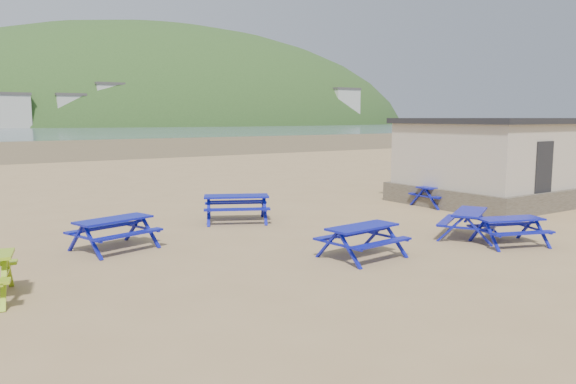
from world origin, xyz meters
TOP-DOWN VIEW (x-y plane):
  - ground at (0.00, 0.00)m, footprint 400.00×400.00m
  - wet_sand at (0.00, 55.00)m, footprint 400.00×400.00m
  - picnic_table_blue_a at (-4.31, 1.34)m, footprint 2.14×1.90m
  - picnic_table_blue_b at (-0.09, 2.90)m, footprint 2.45×2.28m
  - picnic_table_blue_c at (7.48, 1.49)m, footprint 1.81×1.48m
  - picnic_table_blue_d at (0.12, -2.61)m, footprint 1.88×1.57m
  - picnic_table_blue_e at (4.04, -3.71)m, footprint 1.98×1.80m
  - picnic_table_blue_f at (3.86, -2.63)m, footprint 2.20×2.07m
  - amenity_block at (10.50, 1.00)m, footprint 7.40×5.40m
  - headland_town at (90.00, 229.68)m, footprint 264.00×144.00m

SIDE VIEW (x-z plane):
  - headland_town at x=90.00m, z-range -63.91..44.09m
  - ground at x=0.00m, z-range 0.00..0.00m
  - wet_sand at x=0.00m, z-range 0.00..0.00m
  - picnic_table_blue_e at x=4.04m, z-range 0.00..0.68m
  - picnic_table_blue_f at x=3.86m, z-range 0.00..0.73m
  - picnic_table_blue_c at x=7.48m, z-range 0.00..0.73m
  - picnic_table_blue_d at x=0.12m, z-range 0.00..0.74m
  - picnic_table_blue_a at x=-4.31m, z-range 0.00..0.76m
  - picnic_table_blue_b at x=-0.09m, z-range 0.00..0.82m
  - amenity_block at x=10.50m, z-range -0.01..3.14m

